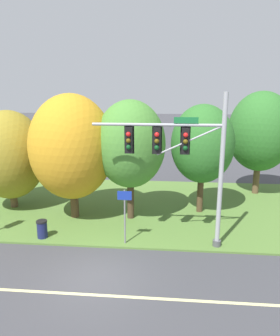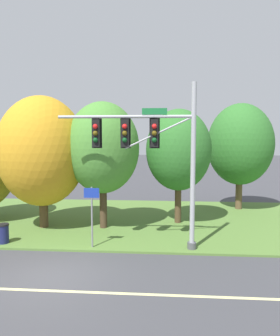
{
  "view_description": "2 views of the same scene",
  "coord_description": "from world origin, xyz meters",
  "px_view_note": "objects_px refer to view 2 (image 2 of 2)",
  "views": [
    {
      "loc": [
        2.98,
        -11.92,
        7.8
      ],
      "look_at": [
        1.56,
        3.48,
        3.86
      ],
      "focal_mm": 35.0,
      "sensor_mm": 36.0,
      "label": 1
    },
    {
      "loc": [
        4.2,
        -11.45,
        5.16
      ],
      "look_at": [
        2.97,
        4.03,
        3.66
      ],
      "focal_mm": 35.0,
      "sensor_mm": 36.0,
      "label": 2
    }
  ],
  "objects_px": {
    "tree_behind_signpost": "(103,148)",
    "tree_tall_centre": "(240,145)",
    "trash_bin": "(3,233)",
    "traffic_signal_mast": "(152,148)",
    "route_sign_post": "(92,209)",
    "tree_left_of_mast": "(42,151)",
    "tree_mid_verge": "(179,150)"
  },
  "relations": [
    {
      "from": "route_sign_post",
      "to": "tree_left_of_mast",
      "type": "bearing_deg",
      "value": 137.94
    },
    {
      "from": "tree_behind_signpost",
      "to": "tree_tall_centre",
      "type": "height_order",
      "value": "tree_tall_centre"
    },
    {
      "from": "tree_behind_signpost",
      "to": "trash_bin",
      "type": "relative_size",
      "value": 7.47
    },
    {
      "from": "traffic_signal_mast",
      "to": "tree_mid_verge",
      "type": "distance_m",
      "value": 4.75
    },
    {
      "from": "tree_left_of_mast",
      "to": "tree_mid_verge",
      "type": "relative_size",
      "value": 1.1
    },
    {
      "from": "trash_bin",
      "to": "tree_tall_centre",
      "type": "bearing_deg",
      "value": 33.49
    },
    {
      "from": "tree_mid_verge",
      "to": "tree_tall_centre",
      "type": "bearing_deg",
      "value": 42.64
    },
    {
      "from": "tree_tall_centre",
      "to": "trash_bin",
      "type": "relative_size",
      "value": 7.87
    },
    {
      "from": "route_sign_post",
      "to": "tree_behind_signpost",
      "type": "bearing_deg",
      "value": 91.83
    },
    {
      "from": "traffic_signal_mast",
      "to": "tree_left_of_mast",
      "type": "relative_size",
      "value": 1.02
    },
    {
      "from": "route_sign_post",
      "to": "tree_mid_verge",
      "type": "distance_m",
      "value": 6.67
    },
    {
      "from": "tree_mid_verge",
      "to": "trash_bin",
      "type": "xyz_separation_m",
      "value": [
        -8.42,
        -4.44,
        -3.79
      ]
    },
    {
      "from": "tree_behind_signpost",
      "to": "tree_mid_verge",
      "type": "distance_m",
      "value": 4.41
    },
    {
      "from": "tree_left_of_mast",
      "to": "route_sign_post",
      "type": "bearing_deg",
      "value": -42.06
    },
    {
      "from": "route_sign_post",
      "to": "tree_left_of_mast",
      "type": "distance_m",
      "value": 5.27
    },
    {
      "from": "traffic_signal_mast",
      "to": "trash_bin",
      "type": "bearing_deg",
      "value": 179.13
    },
    {
      "from": "traffic_signal_mast",
      "to": "route_sign_post",
      "type": "xyz_separation_m",
      "value": [
        -2.71,
        -0.13,
        -2.79
      ]
    },
    {
      "from": "traffic_signal_mast",
      "to": "tree_mid_verge",
      "type": "xyz_separation_m",
      "value": [
        1.36,
        4.54,
        -0.31
      ]
    },
    {
      "from": "traffic_signal_mast",
      "to": "tree_behind_signpost",
      "type": "height_order",
      "value": "traffic_signal_mast"
    },
    {
      "from": "tree_mid_verge",
      "to": "tree_tall_centre",
      "type": "xyz_separation_m",
      "value": [
        4.38,
        4.03,
        0.24
      ]
    },
    {
      "from": "tree_mid_verge",
      "to": "trash_bin",
      "type": "distance_m",
      "value": 10.25
    },
    {
      "from": "traffic_signal_mast",
      "to": "tree_behind_signpost",
      "type": "relative_size",
      "value": 1.07
    },
    {
      "from": "tree_behind_signpost",
      "to": "trash_bin",
      "type": "xyz_separation_m",
      "value": [
        -4.25,
        -3.03,
        -3.96
      ]
    },
    {
      "from": "route_sign_post",
      "to": "tree_mid_verge",
      "type": "relative_size",
      "value": 0.42
    },
    {
      "from": "traffic_signal_mast",
      "to": "trash_bin",
      "type": "height_order",
      "value": "traffic_signal_mast"
    },
    {
      "from": "tree_mid_verge",
      "to": "trash_bin",
      "type": "height_order",
      "value": "tree_mid_verge"
    },
    {
      "from": "tree_behind_signpost",
      "to": "route_sign_post",
      "type": "bearing_deg",
      "value": -88.17
    },
    {
      "from": "tree_mid_verge",
      "to": "tree_left_of_mast",
      "type": "bearing_deg",
      "value": -168.37
    },
    {
      "from": "route_sign_post",
      "to": "tree_tall_centre",
      "type": "distance_m",
      "value": 12.43
    },
    {
      "from": "tree_tall_centre",
      "to": "trash_bin",
      "type": "bearing_deg",
      "value": -146.51
    },
    {
      "from": "traffic_signal_mast",
      "to": "tree_left_of_mast",
      "type": "bearing_deg",
      "value": 154.09
    },
    {
      "from": "tree_mid_verge",
      "to": "tree_behind_signpost",
      "type": "bearing_deg",
      "value": -161.3
    }
  ]
}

